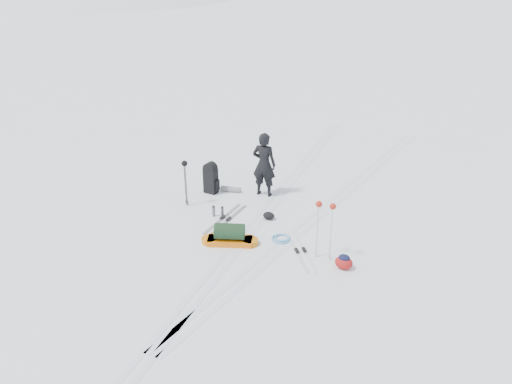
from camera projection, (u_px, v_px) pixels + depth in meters
ground at (254, 225)px, 12.72m from camera, size 200.00×200.00×0.00m
ski_tracks at (289, 215)px, 13.19m from camera, size 3.38×17.97×0.01m
skier at (264, 164)px, 13.96m from camera, size 0.72×0.51×1.86m
pulk_sled at (230, 236)px, 11.82m from camera, size 1.41×0.86×0.52m
expedition_rucksack at (213, 179)px, 14.31m from camera, size 0.98×0.57×0.93m
ski_poles_black at (185, 169)px, 13.29m from camera, size 0.18×0.16×1.32m
ski_poles_silver at (325, 212)px, 10.83m from camera, size 0.45×0.17×1.41m
touring_skis_grey at (226, 219)px, 12.99m from camera, size 0.32×1.85×0.07m
touring_skis_white at (300, 251)px, 11.56m from camera, size 1.31×1.57×0.07m
rope_coil at (281, 238)px, 12.07m from camera, size 0.58×0.58×0.06m
small_daypack at (344, 262)px, 10.89m from camera, size 0.43×0.35×0.34m
thermos_pair at (218, 211)px, 13.10m from camera, size 0.31×0.19×0.30m
stuff_sack at (269, 216)px, 12.98m from camera, size 0.38×0.33×0.20m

